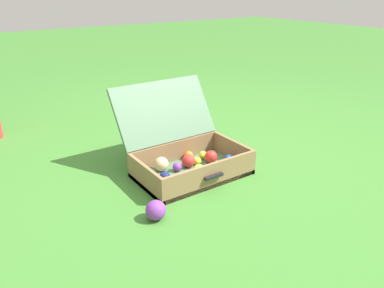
{
  "coord_description": "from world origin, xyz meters",
  "views": [
    {
      "loc": [
        -1.15,
        -1.52,
        0.99
      ],
      "look_at": [
        -0.08,
        0.03,
        0.19
      ],
      "focal_mm": 35.52,
      "sensor_mm": 36.0,
      "label": 1
    }
  ],
  "objects": [
    {
      "name": "stray_ball_on_grass",
      "position": [
        -0.46,
        -0.23,
        0.05
      ],
      "size": [
        0.09,
        0.09,
        0.09
      ],
      "primitive_type": "sphere",
      "color": "purple",
      "rests_on": "ground"
    },
    {
      "name": "ground_plane",
      "position": [
        0.0,
        0.0,
        0.0
      ],
      "size": [
        16.0,
        16.0,
        0.0
      ],
      "primitive_type": "plane",
      "color": "#3D7A2D"
    },
    {
      "name": "open_suitcase",
      "position": [
        -0.08,
        0.11,
        0.11
      ],
      "size": [
        0.6,
        0.61,
        0.46
      ],
      "color": "#4C7051",
      "rests_on": "ground"
    }
  ]
}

